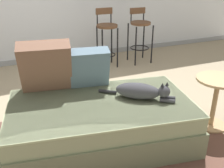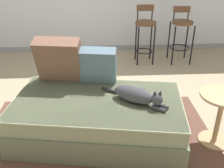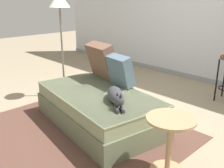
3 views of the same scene
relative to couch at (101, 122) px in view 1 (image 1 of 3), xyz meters
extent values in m
plane|color=gray|center=(0.00, 0.40, -0.22)|extent=(16.00, 16.00, 0.00)
cube|color=gray|center=(0.00, 2.60, -0.17)|extent=(8.00, 0.02, 0.09)
cube|color=brown|center=(0.00, -0.30, -0.21)|extent=(2.40, 2.05, 0.01)
cube|color=#636B50|center=(0.00, 0.00, -0.09)|extent=(1.82, 1.19, 0.26)
cube|color=gray|center=(0.00, 0.00, 0.13)|extent=(1.77, 1.15, 0.17)
cube|color=#98A47B|center=(0.00, 0.00, 0.20)|extent=(1.79, 1.16, 0.02)
cube|color=brown|center=(-0.41, 0.44, 0.47)|extent=(0.53, 0.38, 0.52)
cube|color=#4C6070|center=(0.01, 0.38, 0.42)|extent=(0.42, 0.29, 0.42)
ellipsoid|color=#333338|center=(0.35, -0.04, 0.29)|extent=(0.44, 0.38, 0.15)
sphere|color=#333338|center=(0.55, -0.18, 0.31)|extent=(0.11, 0.11, 0.11)
cone|color=black|center=(0.53, -0.18, 0.38)|extent=(0.03, 0.03, 0.04)
cone|color=black|center=(0.58, -0.18, 0.38)|extent=(0.03, 0.03, 0.04)
cylinder|color=#333338|center=(0.56, -0.23, 0.23)|extent=(0.13, 0.11, 0.04)
cylinder|color=#333338|center=(0.60, -0.18, 0.23)|extent=(0.13, 0.11, 0.04)
cylinder|color=black|center=(0.13, 0.16, 0.23)|extent=(0.16, 0.13, 0.03)
cylinder|color=black|center=(0.67, 1.82, 0.11)|extent=(0.02, 0.02, 0.66)
cylinder|color=black|center=(0.93, 1.82, 0.11)|extent=(0.02, 0.02, 0.66)
cylinder|color=black|center=(0.67, 2.08, 0.11)|extent=(0.02, 0.02, 0.66)
cylinder|color=black|center=(0.93, 2.08, 0.11)|extent=(0.02, 0.02, 0.66)
torus|color=black|center=(0.80, 1.95, -0.02)|extent=(0.28, 0.28, 0.02)
cylinder|color=brown|center=(0.80, 1.95, 0.47)|extent=(0.34, 0.34, 0.04)
cylinder|color=black|center=(0.68, 2.08, 0.56)|extent=(0.02, 0.02, 0.24)
cylinder|color=black|center=(0.92, 2.08, 0.56)|extent=(0.02, 0.02, 0.24)
cube|color=brown|center=(0.80, 2.08, 0.68)|extent=(0.28, 0.03, 0.10)
cylinder|color=black|center=(1.26, 1.80, 0.11)|extent=(0.02, 0.02, 0.66)
cylinder|color=black|center=(1.57, 1.80, 0.11)|extent=(0.02, 0.02, 0.66)
cylinder|color=black|center=(1.26, 2.11, 0.11)|extent=(0.02, 0.02, 0.66)
cylinder|color=black|center=(1.57, 2.11, 0.11)|extent=(0.02, 0.02, 0.66)
torus|color=black|center=(1.41, 1.95, 0.03)|extent=(0.33, 0.33, 0.02)
cylinder|color=brown|center=(1.41, 1.95, 0.47)|extent=(0.34, 0.34, 0.04)
cylinder|color=black|center=(1.29, 2.08, 0.55)|extent=(0.02, 0.02, 0.20)
cylinder|color=black|center=(1.53, 2.08, 0.55)|extent=(0.02, 0.02, 0.20)
cube|color=brown|center=(1.41, 2.08, 0.65)|extent=(0.28, 0.03, 0.10)
cylinder|color=tan|center=(1.19, -0.18, 0.05)|extent=(0.05, 0.05, 0.53)
cylinder|color=tan|center=(1.19, -0.18, -0.21)|extent=(0.32, 0.32, 0.02)
cylinder|color=tan|center=(1.19, -0.18, 0.32)|extent=(0.44, 0.44, 0.02)
camera|label=1|loc=(-0.69, -2.00, 1.36)|focal=42.00mm
camera|label=2|loc=(0.02, -2.24, 1.55)|focal=42.00mm
camera|label=3|loc=(2.32, -1.98, 1.34)|focal=42.00mm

